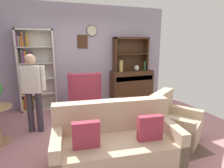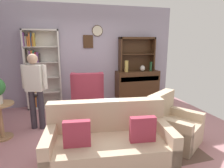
% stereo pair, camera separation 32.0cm
% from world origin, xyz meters
% --- Properties ---
extents(ground_plane, '(5.40, 4.60, 0.02)m').
position_xyz_m(ground_plane, '(0.00, 0.00, -0.01)').
color(ground_plane, '#B27A7F').
extents(wall_back, '(5.00, 0.09, 2.80)m').
position_xyz_m(wall_back, '(0.00, 2.13, 1.41)').
color(wall_back, '#A399AD').
rests_on(wall_back, ground_plane).
extents(area_rug, '(2.25, 2.04, 0.01)m').
position_xyz_m(area_rug, '(0.20, -0.30, 0.00)').
color(area_rug, brown).
rests_on(area_rug, ground_plane).
extents(bookshelf, '(0.90, 0.30, 2.10)m').
position_xyz_m(bookshelf, '(-1.42, 1.94, 1.05)').
color(bookshelf, silver).
rests_on(bookshelf, ground_plane).
extents(sideboard, '(1.30, 0.45, 0.92)m').
position_xyz_m(sideboard, '(1.37, 1.86, 0.51)').
color(sideboard, '#422816').
rests_on(sideboard, ground_plane).
extents(sideboard_hutch, '(1.10, 0.26, 1.00)m').
position_xyz_m(sideboard_hutch, '(1.37, 1.97, 1.56)').
color(sideboard_hutch, '#422816').
rests_on(sideboard_hutch, sideboard).
extents(vase_tall, '(0.11, 0.11, 0.33)m').
position_xyz_m(vase_tall, '(0.98, 1.78, 1.09)').
color(vase_tall, tan).
rests_on(vase_tall, sideboard).
extents(vase_round, '(0.15, 0.15, 0.17)m').
position_xyz_m(vase_round, '(1.50, 1.79, 1.01)').
color(vase_round, beige).
rests_on(vase_round, sideboard).
extents(bottle_wine, '(0.07, 0.07, 0.28)m').
position_xyz_m(bottle_wine, '(1.76, 1.77, 1.06)').
color(bottle_wine, '#194223').
rests_on(bottle_wine, sideboard).
extents(couch_floral, '(1.89, 1.07, 0.90)m').
position_xyz_m(couch_floral, '(-0.27, -0.95, 0.31)').
color(couch_floral, '#C6AD8E').
rests_on(couch_floral, ground_plane).
extents(armchair_floral, '(1.06, 1.07, 0.88)m').
position_xyz_m(armchair_floral, '(1.00, -0.65, 0.29)').
color(armchair_floral, '#C6AD8E').
rests_on(armchair_floral, ground_plane).
extents(wingback_chair, '(0.90, 0.91, 1.05)m').
position_xyz_m(wingback_chair, '(-0.25, 1.25, 0.38)').
color(wingback_chair, '#A33347').
rests_on(wingback_chair, ground_plane).
extents(person_reading, '(0.52, 0.30, 1.56)m').
position_xyz_m(person_reading, '(-1.40, 0.59, 0.91)').
color(person_reading, '#38333D').
rests_on(person_reading, ground_plane).
extents(coffee_table, '(0.80, 0.50, 0.42)m').
position_xyz_m(coffee_table, '(-0.33, -0.11, 0.35)').
color(coffee_table, '#422816').
rests_on(coffee_table, ground_plane).
extents(book_stack, '(0.18, 0.16, 0.07)m').
position_xyz_m(book_stack, '(-0.38, -0.04, 0.45)').
color(book_stack, '#337247').
rests_on(book_stack, coffee_table).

